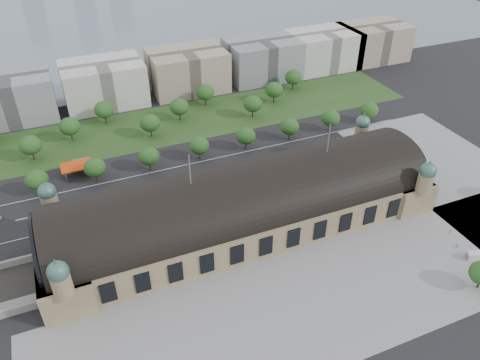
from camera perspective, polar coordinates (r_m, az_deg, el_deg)
name	(u,v)px	position (r m, az deg, el deg)	size (l,w,h in m)	color
ground	(243,226)	(184.37, 0.41, -5.58)	(900.00, 900.00, 0.00)	black
station	(243,205)	(177.87, 0.42, -3.06)	(150.00, 48.40, 44.30)	#9F8963
plaza_south	(324,298)	(160.68, 10.20, -14.02)	(190.00, 48.00, 0.12)	gray
plaza_east	(448,169)	(236.76, 23.99, 1.20)	(56.00, 100.00, 0.12)	gray
road_slab	(168,185)	(208.31, -8.80, -0.63)	(260.00, 26.00, 0.10)	black
grass_belt	(149,128)	(255.21, -11.05, 6.26)	(300.00, 45.00, 0.10)	#27451B
petrol_station	(79,165)	(226.43, -19.01, 1.77)	(14.00, 13.00, 5.05)	#CB400B
lake	(109,21)	(446.64, -15.63, 18.18)	(700.00, 320.00, 0.08)	slate
office_2	(10,98)	(284.05, -26.24, 8.98)	(45.00, 32.00, 24.00)	gray
office_3	(104,83)	(284.15, -16.24, 11.25)	(45.00, 32.00, 24.00)	silver
office_4	(188,70)	(292.92, -6.42, 13.13)	(45.00, 32.00, 24.00)	tan
office_5	(262,59)	(309.62, 2.72, 14.53)	(45.00, 32.00, 24.00)	gray
office_6	(323,50)	(330.44, 10.06, 15.39)	(45.00, 32.00, 24.00)	silver
office_7	(372,42)	(352.76, 15.83, 15.89)	(45.00, 32.00, 24.00)	tan
tree_row_2	(37,180)	(214.24, -23.56, 0.04)	(9.60, 9.60, 11.52)	#2D2116
tree_row_3	(95,167)	(213.74, -17.29, 1.47)	(9.60, 9.60, 11.52)	#2D2116
tree_row_4	(149,156)	(215.93, -11.06, 2.87)	(9.60, 9.60, 11.52)	#2D2116
tree_row_5	(199,146)	(220.72, -5.02, 4.19)	(9.60, 9.60, 11.52)	#2D2116
tree_row_6	(246,136)	(227.96, 0.72, 5.41)	(9.60, 9.60, 11.52)	#2D2116
tree_row_7	(290,127)	(237.40, 6.08, 6.48)	(9.60, 9.60, 11.52)	#2D2116
tree_row_8	(331,118)	(248.82, 11.00, 7.42)	(9.60, 9.60, 11.52)	#2D2116
tree_row_9	(369,110)	(261.93, 15.48, 8.23)	(9.60, 9.60, 11.52)	#2D2116
tree_belt_3	(30,145)	(239.98, -24.21, 3.89)	(10.40, 10.40, 12.48)	#2D2116
tree_belt_4	(69,126)	(250.03, -20.08, 6.16)	(10.40, 10.40, 12.48)	#2D2116
tree_belt_5	(104,110)	(261.63, -16.25, 8.21)	(10.40, 10.40, 12.48)	#2D2116
tree_belt_6	(150,123)	(242.60, -10.93, 6.85)	(10.40, 10.40, 12.48)	#2D2116
tree_belt_7	(179,107)	(256.80, -7.43, 8.85)	(10.40, 10.40, 12.48)	#2D2116
tree_belt_8	(205,92)	(272.12, -4.28, 10.60)	(10.40, 10.40, 12.48)	#2D2116
tree_belt_9	(253,104)	(258.11, 1.55, 9.27)	(10.40, 10.40, 12.48)	#2D2116
tree_belt_10	(274,90)	(275.46, 4.18, 10.91)	(10.40, 10.40, 12.48)	#2D2116
tree_belt_11	(293,77)	(293.50, 6.53, 12.34)	(10.40, 10.40, 12.48)	#2D2116
traffic_car_2	(104,209)	(199.13, -16.28, -3.40)	(2.73, 5.91, 1.64)	black
traffic_car_3	(111,198)	(204.90, -15.50, -2.08)	(1.92, 4.72, 1.37)	maroon
traffic_car_4	(227,176)	(210.82, -1.59, 0.52)	(1.53, 3.80, 1.29)	#201C4F
traffic_car_6	(348,145)	(239.44, 13.01, 4.13)	(2.14, 4.65, 1.29)	silver
parked_car_0	(44,232)	(195.05, -22.73, -5.92)	(1.72, 4.93, 1.63)	black
parked_car_1	(91,221)	(194.37, -17.68, -4.80)	(2.53, 5.49, 1.52)	maroon
parked_car_2	(111,216)	(194.53, -15.49, -4.28)	(2.24, 5.50, 1.60)	#1A2949
parked_car_3	(69,226)	(194.48, -20.09, -5.33)	(1.93, 4.79, 1.63)	slate
parked_car_4	(111,217)	(194.61, -15.49, -4.32)	(1.42, 4.07, 1.34)	silver
parked_car_5	(175,207)	(194.22, -7.98, -3.27)	(2.40, 5.20, 1.44)	#94989C
parked_car_6	(139,210)	(195.42, -12.20, -3.54)	(1.99, 4.89, 1.42)	black
bus_west	(185,194)	(199.53, -6.75, -1.67)	(2.65, 11.31, 3.15)	red
bus_mid	(215,179)	(207.07, -3.02, 0.11)	(2.81, 12.03, 3.35)	beige
bus_east	(291,168)	(215.51, 6.21, 1.46)	(2.72, 11.62, 3.24)	#B8B1AA
van_south	(476,256)	(189.73, 26.80, -8.27)	(7.41, 5.27, 2.98)	silver
pedestrian_0	(450,231)	(197.81, 24.23, -5.74)	(0.75, 0.43, 1.53)	gray
pedestrian_1	(457,246)	(192.09, 24.95, -7.30)	(0.60, 0.39, 1.65)	gray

